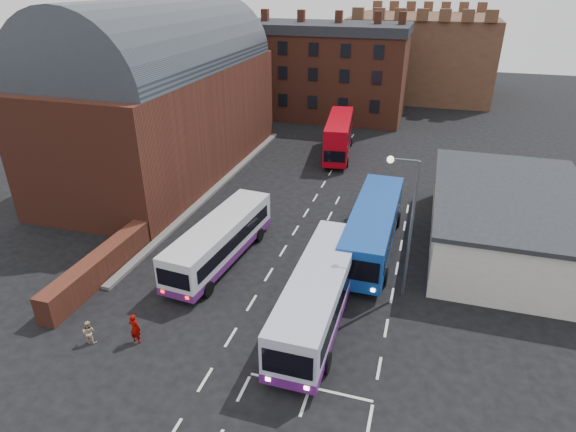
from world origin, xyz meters
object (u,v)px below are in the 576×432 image
(bus_red_double, at_px, (339,136))
(pedestrian_red, at_px, (135,328))
(bus_blue, at_px, (373,226))
(pedestrian_beige, at_px, (89,332))
(bus_white_inbound, at_px, (319,292))
(bus_white_outbound, at_px, (220,238))
(street_lamp, at_px, (407,217))

(bus_red_double, distance_m, pedestrian_red, 32.83)
(bus_blue, bearing_deg, pedestrian_beige, 47.46)
(bus_blue, height_order, bus_red_double, bus_red_double)
(bus_white_inbound, bearing_deg, bus_white_outbound, -28.21)
(bus_red_double, height_order, street_lamp, street_lamp)
(bus_white_inbound, relative_size, street_lamp, 1.35)
(bus_white_inbound, xyz_separation_m, bus_red_double, (-4.48, 27.89, 0.30))
(bus_blue, bearing_deg, bus_white_outbound, 24.73)
(bus_white_outbound, relative_size, pedestrian_beige, 8.13)
(bus_red_double, xyz_separation_m, pedestrian_beige, (-6.72, -33.24, -1.53))
(bus_red_double, bearing_deg, pedestrian_red, 75.35)
(bus_white_outbound, bearing_deg, bus_blue, 29.52)
(bus_white_inbound, bearing_deg, pedestrian_red, 27.84)
(bus_white_outbound, height_order, street_lamp, street_lamp)
(pedestrian_beige, bearing_deg, bus_red_double, -110.78)
(street_lamp, xyz_separation_m, pedestrian_red, (-12.96, -8.33, -4.45))
(bus_red_double, bearing_deg, bus_blue, 101.10)
(pedestrian_beige, bearing_deg, street_lamp, -158.74)
(pedestrian_red, bearing_deg, bus_white_inbound, -148.55)
(bus_white_inbound, height_order, street_lamp, street_lamp)
(bus_blue, bearing_deg, bus_red_double, -71.43)
(bus_white_inbound, distance_m, pedestrian_beige, 12.47)
(bus_red_double, relative_size, pedestrian_beige, 7.75)
(bus_red_double, bearing_deg, street_lamp, 102.57)
(bus_red_double, relative_size, street_lamp, 1.20)
(bus_blue, xyz_separation_m, pedestrian_red, (-10.67, -13.23, -1.10))
(bus_white_inbound, distance_m, bus_red_double, 28.25)
(street_lamp, bearing_deg, bus_white_outbound, 177.41)
(street_lamp, xyz_separation_m, pedestrian_beige, (-15.31, -9.06, -4.66))
(bus_white_inbound, relative_size, pedestrian_beige, 8.69)
(bus_white_inbound, bearing_deg, pedestrian_beige, 25.82)
(street_lamp, bearing_deg, bus_white_inbound, -138.01)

